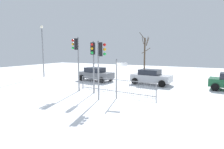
{
  "coord_description": "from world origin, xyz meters",
  "views": [
    {
      "loc": [
        6.25,
        -9.97,
        3.29
      ],
      "look_at": [
        -0.15,
        2.59,
        1.47
      ],
      "focal_mm": 29.54,
      "sensor_mm": 36.0,
      "label": 1
    }
  ],
  "objects": [
    {
      "name": "car_grey_far",
      "position": [
        -4.44,
        7.07,
        0.77
      ],
      "size": [
        3.98,
        2.31,
        1.47
      ],
      "rotation": [
        0.0,
        0.0,
        -0.12
      ],
      "color": "slate",
      "rests_on": "ground"
    },
    {
      "name": "pedestrian_guard_railing",
      "position": [
        -0.01,
        2.84,
        0.55
      ],
      "size": [
        6.73,
        0.67,
        1.07
      ],
      "rotation": [
        0.0,
        0.0,
        -0.09
      ],
      "color": "slate",
      "rests_on": "ground"
    },
    {
      "name": "traffic_light_rear_right",
      "position": [
        0.07,
        0.5,
        2.88
      ],
      "size": [
        0.52,
        0.41,
        3.93
      ],
      "rotation": [
        0.0,
        0.0,
        5.21
      ],
      "color": "slate",
      "rests_on": "ground"
    },
    {
      "name": "ground_plane",
      "position": [
        0.0,
        0.0,
        0.0
      ],
      "size": [
        60.0,
        60.0,
        0.0
      ],
      "primitive_type": "plane",
      "color": "white"
    },
    {
      "name": "street_lamp",
      "position": [
        -12.05,
        6.79,
        3.94
      ],
      "size": [
        0.36,
        0.36,
        6.4
      ],
      "color": "slate",
      "rests_on": "ground"
    },
    {
      "name": "traffic_light_rear_left",
      "position": [
        -1.42,
        1.89,
        2.94
      ],
      "size": [
        0.37,
        0.55,
        4.01
      ],
      "rotation": [
        0.0,
        0.0,
        3.45
      ],
      "color": "slate",
      "rests_on": "ground"
    },
    {
      "name": "bare_tree_left",
      "position": [
        -1.71,
        16.03,
        2.85
      ],
      "size": [
        1.4,
        1.43,
        5.9
      ],
      "color": "#473828",
      "rests_on": "ground"
    },
    {
      "name": "car_silver_trailing",
      "position": [
        1.52,
        7.69,
        0.77
      ],
      "size": [
        3.95,
        2.23,
        1.47
      ],
      "rotation": [
        0.0,
        0.0,
        -0.1
      ],
      "color": "#B2B5BA",
      "rests_on": "ground"
    },
    {
      "name": "traffic_light_foreground_right",
      "position": [
        -3.1,
        2.04,
        3.2
      ],
      "size": [
        0.52,
        0.42,
        4.37
      ],
      "rotation": [
        0.0,
        0.0,
        2.08
      ],
      "color": "slate",
      "rests_on": "ground"
    },
    {
      "name": "direction_sign_post",
      "position": [
        0.93,
        1.27,
        1.55
      ],
      "size": [
        0.78,
        0.2,
        2.74
      ],
      "rotation": [
        0.0,
        0.0,
        0.19
      ],
      "color": "slate",
      "rests_on": "ground"
    }
  ]
}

